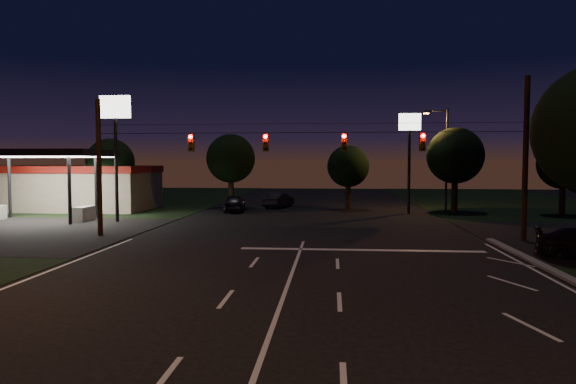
# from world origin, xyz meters

# --- Properties ---
(ground) EXTENTS (140.00, 140.00, 0.00)m
(ground) POSITION_xyz_m (0.00, 0.00, 0.00)
(ground) COLOR black
(ground) RESTS_ON ground
(stop_bar) EXTENTS (12.00, 0.50, 0.01)m
(stop_bar) POSITION_xyz_m (3.00, 11.50, 0.01)
(stop_bar) COLOR silver
(stop_bar) RESTS_ON ground
(utility_pole_right) EXTENTS (0.30, 0.30, 9.00)m
(utility_pole_right) POSITION_xyz_m (12.00, 15.00, 0.00)
(utility_pole_right) COLOR black
(utility_pole_right) RESTS_ON ground
(utility_pole_left) EXTENTS (0.28, 0.28, 8.00)m
(utility_pole_left) POSITION_xyz_m (-12.00, 15.00, 0.00)
(utility_pole_left) COLOR black
(utility_pole_left) RESTS_ON ground
(signal_span) EXTENTS (24.00, 0.40, 1.56)m
(signal_span) POSITION_xyz_m (-0.00, 14.96, 5.50)
(signal_span) COLOR black
(signal_span) RESTS_ON ground
(gas_station) EXTENTS (14.20, 16.10, 5.25)m
(gas_station) POSITION_xyz_m (-21.86, 30.39, 2.38)
(gas_station) COLOR gray
(gas_station) RESTS_ON ground
(pole_sign_left_near) EXTENTS (2.20, 0.30, 9.10)m
(pole_sign_left_near) POSITION_xyz_m (-14.00, 22.00, 6.98)
(pole_sign_left_near) COLOR black
(pole_sign_left_near) RESTS_ON ground
(pole_sign_right) EXTENTS (1.80, 0.30, 8.40)m
(pole_sign_right) POSITION_xyz_m (8.00, 30.00, 6.24)
(pole_sign_right) COLOR black
(pole_sign_right) RESTS_ON ground
(street_light_right_far) EXTENTS (2.20, 0.35, 9.00)m
(street_light_right_far) POSITION_xyz_m (11.24, 32.00, 5.24)
(street_light_right_far) COLOR black
(street_light_right_far) RESTS_ON ground
(tree_far_a) EXTENTS (4.20, 4.20, 6.42)m
(tree_far_a) POSITION_xyz_m (-17.98, 30.12, 4.26)
(tree_far_a) COLOR black
(tree_far_a) RESTS_ON ground
(tree_far_b) EXTENTS (4.60, 4.60, 6.98)m
(tree_far_b) POSITION_xyz_m (-7.98, 34.13, 4.61)
(tree_far_b) COLOR black
(tree_far_b) RESTS_ON ground
(tree_far_c) EXTENTS (3.80, 3.80, 5.86)m
(tree_far_c) POSITION_xyz_m (3.02, 33.10, 3.90)
(tree_far_c) COLOR black
(tree_far_c) RESTS_ON ground
(tree_far_d) EXTENTS (4.80, 4.80, 7.30)m
(tree_far_d) POSITION_xyz_m (12.02, 31.13, 4.83)
(tree_far_d) COLOR black
(tree_far_d) RESTS_ON ground
(tree_far_e) EXTENTS (4.00, 4.00, 6.18)m
(tree_far_e) POSITION_xyz_m (20.02, 29.11, 4.11)
(tree_far_e) COLOR black
(tree_far_e) RESTS_ON ground
(car_oncoming_a) EXTENTS (2.34, 4.61, 1.51)m
(car_oncoming_a) POSITION_xyz_m (-6.95, 30.20, 0.75)
(car_oncoming_a) COLOR black
(car_oncoming_a) RESTS_ON ground
(car_oncoming_b) EXTENTS (2.71, 4.66, 1.45)m
(car_oncoming_b) POSITION_xyz_m (-3.50, 34.75, 0.73)
(car_oncoming_b) COLOR black
(car_oncoming_b) RESTS_ON ground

